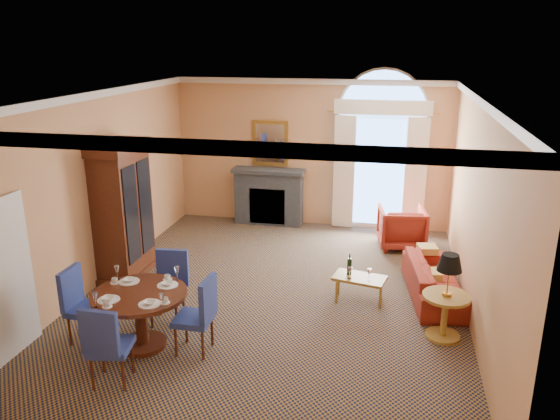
% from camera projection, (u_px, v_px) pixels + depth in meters
% --- Properties ---
extents(ground, '(7.50, 7.50, 0.00)m').
position_uv_depth(ground, '(274.00, 295.00, 8.89)').
color(ground, '#131B3B').
rests_on(ground, ground).
extents(room_envelope, '(6.04, 7.52, 3.45)m').
position_uv_depth(room_envelope, '(281.00, 135.00, 8.77)').
color(room_envelope, tan).
rests_on(room_envelope, ground).
extents(armoire, '(0.68, 1.21, 2.37)m').
position_uv_depth(armoire, '(122.00, 213.00, 9.35)').
color(armoire, '#3E1A0E').
rests_on(armoire, ground).
extents(dining_table, '(1.26, 1.26, 0.99)m').
position_uv_depth(dining_table, '(140.00, 307.00, 7.24)').
color(dining_table, '#3E1A0E').
rests_on(dining_table, ground).
extents(dining_chair_north, '(0.52, 0.53, 1.06)m').
position_uv_depth(dining_chair_north, '(170.00, 281.00, 7.96)').
color(dining_chair_north, navy).
rests_on(dining_chair_north, ground).
extents(dining_chair_south, '(0.55, 0.55, 1.06)m').
position_uv_depth(dining_chair_south, '(106.00, 342.00, 6.37)').
color(dining_chair_south, navy).
rests_on(dining_chair_south, ground).
extents(dining_chair_east, '(0.50, 0.48, 1.06)m').
position_uv_depth(dining_chair_east, '(201.00, 311.00, 7.10)').
color(dining_chair_east, navy).
rests_on(dining_chair_east, ground).
extents(dining_chair_west, '(0.50, 0.48, 1.06)m').
position_uv_depth(dining_chair_west, '(80.00, 300.00, 7.39)').
color(dining_chair_west, navy).
rests_on(dining_chair_west, ground).
extents(sofa, '(1.03, 2.06, 0.58)m').
position_uv_depth(sofa, '(435.00, 280.00, 8.76)').
color(sofa, maroon).
rests_on(sofa, ground).
extents(armchair, '(1.01, 1.03, 0.82)m').
position_uv_depth(armchair, '(402.00, 227.00, 10.83)').
color(armchair, maroon).
rests_on(armchair, ground).
extents(coffee_table, '(0.88, 0.61, 0.76)m').
position_uv_depth(coffee_table, '(359.00, 278.00, 8.59)').
color(coffee_table, '#AE8334').
rests_on(coffee_table, ground).
extents(side_table, '(0.65, 0.65, 1.22)m').
position_uv_depth(side_table, '(447.00, 288.00, 7.40)').
color(side_table, '#AE8334').
rests_on(side_table, ground).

